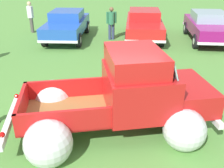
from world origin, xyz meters
TOP-DOWN VIEW (x-y plane):
  - ground_plane at (0.00, 0.00)m, footprint 80.00×80.00m
  - vintage_pickup_truck at (0.38, 0.09)m, footprint 4.92×3.52m
  - show_car_0 at (-2.76, 7.82)m, footprint 1.88×4.25m
  - show_car_1 at (1.18, 8.30)m, footprint 1.92×4.58m
  - show_car_2 at (4.37, 7.93)m, footprint 1.97×4.27m
  - spectator_1 at (-5.10, 9.07)m, footprint 0.47×0.49m
  - spectator_2 at (-0.48, 7.87)m, footprint 0.53×0.42m

SIDE VIEW (x-z plane):
  - ground_plane at x=0.00m, z-range 0.00..0.00m
  - vintage_pickup_truck at x=0.38m, z-range -0.22..1.74m
  - show_car_0 at x=-2.76m, z-range 0.07..1.50m
  - show_car_2 at x=4.37m, z-range 0.07..1.50m
  - show_car_1 at x=1.18m, z-range 0.07..1.50m
  - spectator_2 at x=-0.48m, z-range 0.11..1.75m
  - spectator_1 at x=-5.10m, z-range 0.12..1.82m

